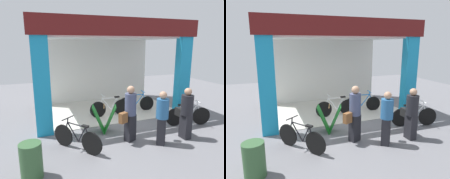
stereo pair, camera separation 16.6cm
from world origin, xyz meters
The scene contains 11 objects.
ground_plane centered at (0.00, 0.00, 0.00)m, with size 20.08×20.08×0.00m, color slate.
shop_facade centered at (0.00, 1.91, 2.11)m, with size 6.24×3.95×3.89m.
bicycle_inside_0 centered at (-0.08, 0.93, 0.38)m, with size 1.72×0.47×0.95m.
bicycle_inside_1 centered at (1.25, 1.14, 0.37)m, with size 1.66×0.46×0.92m.
bicycle_parked_0 centered at (-1.95, -1.45, 0.38)m, with size 1.11×1.36×0.94m.
bicycle_parked_1 centered at (2.30, -1.04, 0.38)m, with size 1.67×0.54×0.94m.
sandwich_board_sign centered at (-0.82, -0.50, 0.47)m, with size 0.94×0.74×0.95m.
pedestrian_0 centered at (1.49, -1.85, 0.86)m, with size 0.39×0.67×1.66m.
pedestrian_1 centered at (0.53, -1.94, 0.86)m, with size 0.53×0.58×1.65m.
pedestrian_3 centered at (-0.29, -1.42, 0.92)m, with size 0.68×0.48×1.77m.
trash_bin centered at (-3.17, -2.32, 0.42)m, with size 0.50×0.50×0.85m, color #335933.
Camera 2 is at (-2.79, -6.98, 3.02)m, focal length 33.31 mm.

